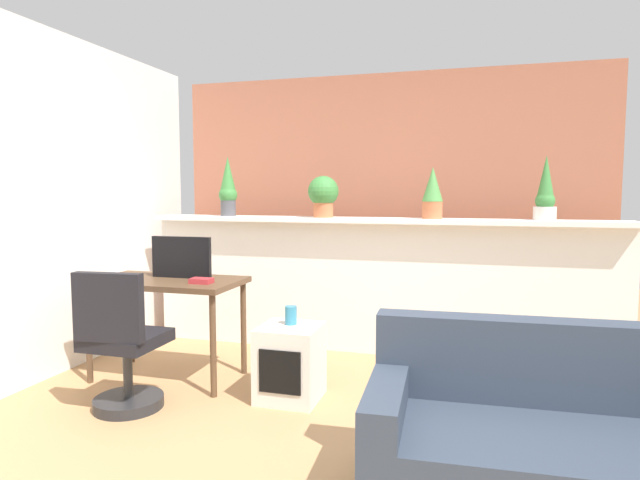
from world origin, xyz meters
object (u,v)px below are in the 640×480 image
potted_plant_0 (228,188)px  potted_plant_1 (323,194)px  potted_plant_2 (433,193)px  office_chair (122,351)px  vase_on_shelf (291,315)px  potted_plant_3 (545,193)px  couch (551,452)px  book_on_desk (201,281)px  tv_monitor (181,257)px  desk (167,290)px  side_cube_shelf (290,363)px

potted_plant_0 → potted_plant_1: bearing=-2.7°
potted_plant_2 → office_chair: potted_plant_2 is taller
office_chair → vase_on_shelf: bearing=29.6°
potted_plant_2 → potted_plant_3: size_ratio=0.84×
potted_plant_2 → couch: potted_plant_2 is taller
book_on_desk → potted_plant_2: bearing=37.2°
couch → vase_on_shelf: bearing=147.1°
tv_monitor → office_chair: bearing=-91.6°
potted_plant_0 → office_chair: potted_plant_0 is taller
desk → couch: couch is taller
potted_plant_3 → side_cube_shelf: potted_plant_3 is taller
potted_plant_1 → couch: 2.84m
desk → tv_monitor: 0.27m
potted_plant_3 → tv_monitor: (-2.63, -1.00, -0.48)m
potted_plant_0 → vase_on_shelf: (1.00, -1.15, -0.87)m
potted_plant_0 → side_cube_shelf: potted_plant_0 is taller
office_chair → book_on_desk: 0.71m
potted_plant_2 → potted_plant_0: bearing=179.8°
potted_plant_0 → desk: 1.30m
potted_plant_1 → tv_monitor: (-0.84, -0.93, -0.47)m
vase_on_shelf → couch: 1.83m
potted_plant_1 → couch: size_ratio=0.22×
potted_plant_1 → couch: bearing=-52.5°
potted_plant_2 → tv_monitor: size_ratio=0.89×
desk → book_on_desk: 0.37m
potted_plant_1 → desk: size_ratio=0.33×
potted_plant_1 → potted_plant_3: bearing=2.2°
potted_plant_2 → book_on_desk: bearing=-142.8°
desk → book_on_desk: bearing=-15.8°
tv_monitor → book_on_desk: tv_monitor is taller
office_chair → potted_plant_1: bearing=62.3°
potted_plant_3 → tv_monitor: potted_plant_3 is taller
potted_plant_0 → potted_plant_2: potted_plant_0 is taller
potted_plant_0 → desk: bearing=-90.0°
potted_plant_1 → vase_on_shelf: bearing=-85.7°
office_chair → book_on_desk: size_ratio=6.05×
potted_plant_0 → book_on_desk: bearing=-73.6°
tv_monitor → vase_on_shelf: 1.00m
potted_plant_2 → couch: bearing=-72.3°
potted_plant_2 → potted_plant_3: (0.87, 0.03, -0.00)m
couch → book_on_desk: bearing=155.9°
book_on_desk → potted_plant_0: bearing=106.4°
potted_plant_1 → office_chair: (-0.86, -1.64, -0.98)m
tv_monitor → couch: size_ratio=0.30×
vase_on_shelf → potted_plant_0: bearing=131.2°
couch → potted_plant_1: bearing=127.5°
potted_plant_2 → vase_on_shelf: (-0.84, -1.14, -0.83)m
potted_plant_2 → desk: size_ratio=0.39×
potted_plant_3 → office_chair: (-2.65, -1.70, -0.99)m
tv_monitor → potted_plant_2: bearing=28.7°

